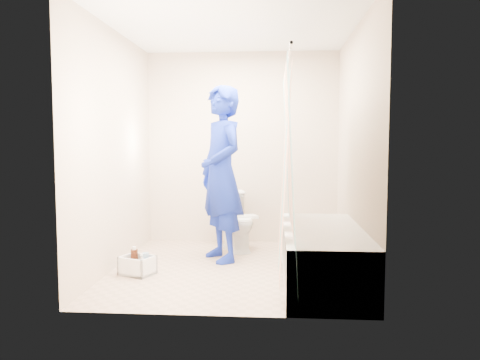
# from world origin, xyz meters

# --- Properties ---
(floor) EXTENTS (2.60, 2.60, 0.00)m
(floor) POSITION_xyz_m (0.00, 0.00, 0.00)
(floor) COLOR tan
(floor) RESTS_ON ground
(ceiling) EXTENTS (2.40, 2.60, 0.02)m
(ceiling) POSITION_xyz_m (0.00, 0.00, 2.40)
(ceiling) COLOR white
(ceiling) RESTS_ON wall_back
(wall_back) EXTENTS (2.40, 0.02, 2.40)m
(wall_back) POSITION_xyz_m (0.00, 1.30, 1.20)
(wall_back) COLOR #C5B297
(wall_back) RESTS_ON ground
(wall_front) EXTENTS (2.40, 0.02, 2.40)m
(wall_front) POSITION_xyz_m (0.00, -1.30, 1.20)
(wall_front) COLOR #C5B297
(wall_front) RESTS_ON ground
(wall_left) EXTENTS (0.02, 2.60, 2.40)m
(wall_left) POSITION_xyz_m (-1.20, 0.00, 1.20)
(wall_left) COLOR #C5B297
(wall_left) RESTS_ON ground
(wall_right) EXTENTS (0.02, 2.60, 2.40)m
(wall_right) POSITION_xyz_m (1.20, 0.00, 1.20)
(wall_right) COLOR #C5B297
(wall_right) RESTS_ON ground
(bathtub) EXTENTS (0.70, 1.75, 0.50)m
(bathtub) POSITION_xyz_m (0.85, -0.43, 0.27)
(bathtub) COLOR white
(bathtub) RESTS_ON ground
(curtain_rod) EXTENTS (0.02, 1.90, 0.02)m
(curtain_rod) POSITION_xyz_m (0.52, -0.43, 1.95)
(curtain_rod) COLOR silver
(curtain_rod) RESTS_ON wall_back
(shower_curtain) EXTENTS (0.06, 1.75, 1.80)m
(shower_curtain) POSITION_xyz_m (0.52, -0.43, 1.02)
(shower_curtain) COLOR white
(shower_curtain) RESTS_ON curtain_rod
(toilet) EXTENTS (0.63, 0.77, 0.69)m
(toilet) POSITION_xyz_m (-0.04, 0.84, 0.34)
(toilet) COLOR white
(toilet) RESTS_ON ground
(tank_lid) EXTENTS (0.46, 0.34, 0.03)m
(tank_lid) POSITION_xyz_m (0.00, 0.74, 0.40)
(tank_lid) COLOR white
(tank_lid) RESTS_ON toilet
(tank_internals) EXTENTS (0.16, 0.09, 0.23)m
(tank_internals) POSITION_xyz_m (-0.15, 0.99, 0.68)
(tank_internals) COLOR black
(tank_internals) RESTS_ON toilet
(plumber) EXTENTS (0.74, 0.82, 1.87)m
(plumber) POSITION_xyz_m (-0.16, 0.34, 0.94)
(plumber) COLOR navy
(plumber) RESTS_ON ground
(cleaning_caddy) EXTENTS (0.37, 0.34, 0.23)m
(cleaning_caddy) POSITION_xyz_m (-0.89, -0.29, 0.08)
(cleaning_caddy) COLOR white
(cleaning_caddy) RESTS_ON ground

